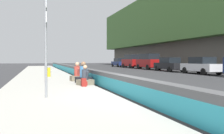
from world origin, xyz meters
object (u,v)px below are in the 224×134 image
parked_car_farther (119,62)px  parked_car_third (201,66)px  route_sign_post (46,39)px  seated_person_middle (84,76)px  parked_car_fourth (169,64)px  backpack (84,82)px  parked_car_midline (149,61)px  seated_person_foreground (85,79)px  fire_hydrant (49,71)px  seated_person_rear (77,75)px  parked_car_far (132,61)px

parked_car_farther → parked_car_third: bearing=-179.6°
route_sign_post → seated_person_middle: 5.23m
route_sign_post → parked_car_fourth: 21.79m
route_sign_post → backpack: (2.78, -1.91, -1.88)m
parked_car_midline → parked_car_farther: parked_car_midline is taller
backpack → parked_car_fourth: (12.85, -13.21, 0.53)m
seated_person_foreground → parked_car_midline: size_ratio=0.22×
seated_person_middle → parked_car_midline: 21.16m
fire_hydrant → parked_car_farther: 27.49m
fire_hydrant → parked_car_fourth: parked_car_fourth is taller
route_sign_post → parked_car_midline: (21.13, -15.18, -1.03)m
route_sign_post → parked_car_fourth: (15.63, -15.11, -1.35)m
seated_person_middle → parked_car_midline: size_ratio=0.25×
parked_car_fourth → seated_person_rear: bearing=127.2°
seated_person_foreground → parked_car_farther: bearing=-23.6°
parked_car_farther → seated_person_foreground: bearing=156.4°
parked_car_far → parked_car_fourth: bearing=-179.6°
parked_car_midline → parked_car_far: 5.75m
parked_car_fourth → seated_person_middle: bearing=131.0°
backpack → fire_hydrant: bearing=10.7°
route_sign_post → parked_car_fourth: bearing=-44.0°
parked_car_third → parked_car_farther: 22.95m
route_sign_post → parked_car_far: (26.87, -15.03, -1.03)m
parked_car_fourth → parked_car_farther: same height
parked_car_third → backpack: bearing=118.9°
parked_car_third → seated_person_foreground: bearing=117.2°
parked_car_far → parked_car_farther: 6.23m
parked_car_midline → seated_person_middle: bearing=142.2°
route_sign_post → parked_car_third: bearing=-56.3°
seated_person_rear → backpack: bearing=176.3°
parked_car_third → parked_car_farther: (22.95, 0.15, 0.00)m
route_sign_post → fire_hydrant: size_ratio=4.09×
seated_person_foreground → parked_car_midline: 22.04m
parked_car_midline → seated_person_foreground: bearing=143.6°
seated_person_foreground → backpack: bearing=162.6°
seated_person_foreground → seated_person_rear: (2.37, -0.00, 0.04)m
parked_car_third → seated_person_middle: bearing=113.7°
seated_person_middle → parked_car_third: (5.72, -13.01, 0.34)m
seated_person_rear → parked_car_farther: 30.25m
seated_person_middle → backpack: seated_person_middle is taller
backpack → parked_car_far: 27.45m
seated_person_foreground → seated_person_rear: size_ratio=0.89×
route_sign_post → backpack: 3.86m
route_sign_post → seated_person_foreground: (3.40, -2.10, -1.74)m
parked_car_fourth → parked_car_far: parked_car_far is taller
seated_person_rear → backpack: (-2.99, 0.20, -0.17)m
seated_person_rear → parked_car_midline: bearing=-40.4°
backpack → parked_car_fourth: bearing=-45.8°
parked_car_farther → fire_hydrant: bearing=148.2°
seated_person_foreground → parked_car_fourth: size_ratio=0.23×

